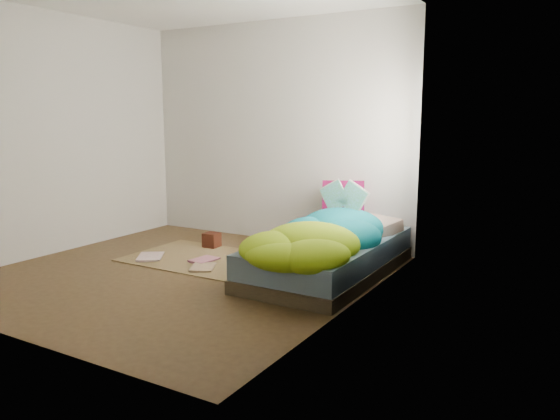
% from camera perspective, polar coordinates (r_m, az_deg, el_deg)
% --- Properties ---
extents(ground, '(3.50, 3.50, 0.00)m').
position_cam_1_polar(ground, '(5.35, -10.28, -6.62)').
color(ground, '#422E19').
rests_on(ground, ground).
extents(room_walls, '(3.54, 3.54, 2.62)m').
position_cam_1_polar(room_walls, '(5.14, -10.69, 11.05)').
color(room_walls, silver).
rests_on(room_walls, ground).
extents(bed, '(1.00, 2.00, 0.34)m').
position_cam_1_polar(bed, '(5.25, 5.13, -4.93)').
color(bed, '#342A1C').
rests_on(bed, ground).
extents(duvet, '(0.96, 1.84, 0.34)m').
position_cam_1_polar(duvet, '(4.98, 4.10, -1.69)').
color(duvet, '#085E7C').
rests_on(duvet, bed).
extents(rug, '(1.60, 1.10, 0.01)m').
position_cam_1_polar(rug, '(5.85, -7.89, -5.07)').
color(rug, brown).
rests_on(rug, ground).
extents(pillow_floral, '(0.61, 0.51, 0.12)m').
position_cam_1_polar(pillow_floral, '(5.64, 9.70, -1.59)').
color(pillow_floral, beige).
rests_on(pillow_floral, bed).
extents(pillow_magenta, '(0.47, 0.32, 0.45)m').
position_cam_1_polar(pillow_magenta, '(6.02, 6.59, 0.83)').
color(pillow_magenta, '#550530').
rests_on(pillow_magenta, bed).
extents(open_book, '(0.42, 0.09, 0.25)m').
position_cam_1_polar(open_book, '(5.43, 6.65, 2.42)').
color(open_book, '#2A822F').
rests_on(open_book, duvet).
extents(wooden_box, '(0.17, 0.17, 0.16)m').
position_cam_1_polar(wooden_box, '(6.32, -7.15, -3.12)').
color(wooden_box, '#370D0C').
rests_on(wooden_box, rug).
extents(floor_book_a, '(0.40, 0.43, 0.03)m').
position_cam_1_polar(floor_book_a, '(5.98, -14.60, -4.78)').
color(floor_book_a, silver).
rests_on(floor_book_a, rug).
extents(floor_book_b, '(0.24, 0.30, 0.03)m').
position_cam_1_polar(floor_book_b, '(5.80, -8.67, -5.03)').
color(floor_book_b, '#C16F7F').
rests_on(floor_book_b, rug).
extents(floor_book_c, '(0.34, 0.38, 0.02)m').
position_cam_1_polar(floor_book_c, '(5.48, -9.23, -5.94)').
color(floor_book_c, tan).
rests_on(floor_book_c, rug).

